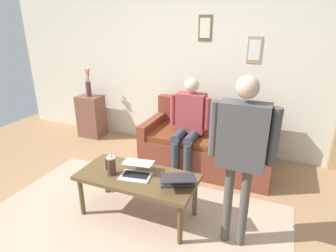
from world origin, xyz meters
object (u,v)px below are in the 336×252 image
Objects in this scene: laptop_center at (178,180)px; side_shelf at (91,116)px; laptop_left at (136,171)px; flower_vase at (88,86)px; coffee_table at (137,180)px; person_seated at (189,120)px; french_press at (111,166)px; couch at (208,145)px; person_standing at (242,144)px.

side_shelf is at bearing -35.82° from laptop_center.
laptop_left is 2.46m from flower_vase.
coffee_table is 0.96× the size of person_seated.
laptop_center is 2.78m from side_shelf.
coffee_table is 2.53× the size of flower_vase.
french_press reaches higher than laptop_center.
flower_vase is (1.56, -1.72, 0.34)m from french_press.
side_shelf is 0.55m from flower_vase.
person_seated is at bearing -76.42° from laptop_center.
coffee_table is at bearing 137.85° from flower_vase.
laptop_center is at bearing 144.18° from side_shelf.
couch is 1.65m from person_standing.
couch is 1.36m from laptop_center.
laptop_left is at bearing 137.80° from flower_vase.
french_press is 2.33m from side_shelf.
french_press is 1.33m from person_standing.
coffee_table is 5.43× the size of french_press.
person_standing is (-1.00, 0.01, 0.58)m from coffee_table.
coffee_table is 0.78× the size of person_standing.
person_seated is (0.27, -1.11, 0.20)m from laptop_center.
laptop_center is at bearing -178.24° from coffee_table.
person_seated is (-1.98, 0.51, 0.36)m from side_shelf.
side_shelf is 2.08m from person_seated.
laptop_center is 0.28× the size of person_standing.
person_seated is at bearing -53.56° from person_standing.
french_press is at bearing 132.34° from side_shelf.
couch is at bearing -133.65° from person_seated.
coffee_table is 0.45m from laptop_center.
coffee_table is at bearing 74.19° from couch.
flower_vase reaches higher than side_shelf.
flower_vase is at bearing -42.20° from laptop_left.
person_standing is (-0.62, 1.36, 0.70)m from couch.
side_shelf is at bearing 65.65° from flower_vase.
side_shelf is (1.56, -1.71, -0.21)m from french_press.
couch is 2.29m from flower_vase.
person_seated reaches higher than flower_vase.
laptop_center is 1.16m from person_seated.
person_standing reaches higher than person_seated.
couch is 0.52m from person_seated.
laptop_left is at bearing -29.15° from coffee_table.
person_standing is at bearing 178.00° from laptop_center.
laptop_left is at bearing 1.07° from laptop_center.
coffee_table is 1.16m from person_standing.
laptop_center reaches higher than coffee_table.
french_press reaches higher than laptop_left.
flower_vase is at bearing -47.73° from french_press.
french_press is (0.69, 0.09, 0.06)m from laptop_center.
couch is at bearing 172.58° from flower_vase.
side_shelf is at bearing -14.42° from person_seated.
laptop_left is 1.15m from person_seated.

